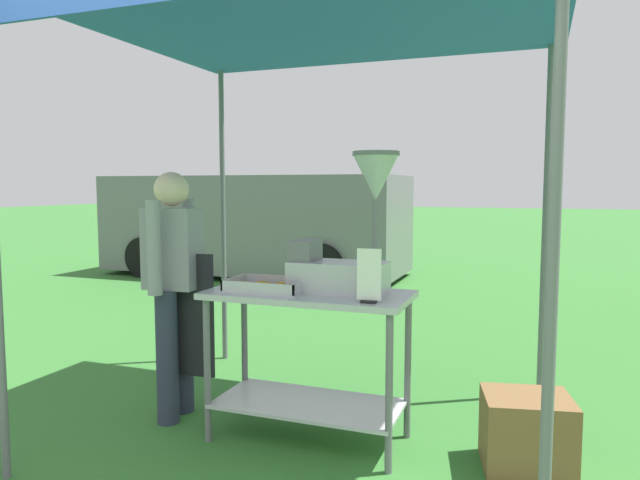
{
  "coord_description": "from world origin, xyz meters",
  "views": [
    {
      "loc": [
        1.27,
        -1.86,
        1.52
      ],
      "look_at": [
        0.02,
        1.48,
        1.19
      ],
      "focal_mm": 32.67,
      "sensor_mm": 36.0,
      "label": 1
    }
  ],
  "objects_px": {
    "stall_canopy": "(314,25)",
    "donut_tray": "(269,287)",
    "donut_cart": "(308,335)",
    "supply_crate": "(527,432)",
    "donut_fryer": "(349,240)",
    "menu_sign": "(369,279)",
    "van_grey": "(256,224)",
    "vendor": "(174,282)"
  },
  "relations": [
    {
      "from": "supply_crate",
      "to": "stall_canopy",
      "type": "bearing_deg",
      "value": 179.07
    },
    {
      "from": "donut_fryer",
      "to": "vendor",
      "type": "distance_m",
      "value": 1.22
    },
    {
      "from": "stall_canopy",
      "to": "vendor",
      "type": "distance_m",
      "value": 1.81
    },
    {
      "from": "stall_canopy",
      "to": "menu_sign",
      "type": "relative_size",
      "value": 9.66
    },
    {
      "from": "stall_canopy",
      "to": "menu_sign",
      "type": "bearing_deg",
      "value": -34.38
    },
    {
      "from": "vendor",
      "to": "donut_tray",
      "type": "bearing_deg",
      "value": -5.2
    },
    {
      "from": "donut_fryer",
      "to": "vendor",
      "type": "bearing_deg",
      "value": -178.45
    },
    {
      "from": "van_grey",
      "to": "donut_tray",
      "type": "bearing_deg",
      "value": -62.58
    },
    {
      "from": "donut_fryer",
      "to": "stall_canopy",
      "type": "bearing_deg",
      "value": 168.19
    },
    {
      "from": "donut_fryer",
      "to": "van_grey",
      "type": "relative_size",
      "value": 0.16
    },
    {
      "from": "menu_sign",
      "to": "vendor",
      "type": "relative_size",
      "value": 0.18
    },
    {
      "from": "donut_fryer",
      "to": "donut_tray",
      "type": "bearing_deg",
      "value": -168.36
    },
    {
      "from": "stall_canopy",
      "to": "donut_tray",
      "type": "distance_m",
      "value": 1.55
    },
    {
      "from": "donut_cart",
      "to": "vendor",
      "type": "bearing_deg",
      "value": 178.95
    },
    {
      "from": "vendor",
      "to": "supply_crate",
      "type": "xyz_separation_m",
      "value": [
        2.17,
        0.06,
        -0.7
      ]
    },
    {
      "from": "donut_tray",
      "to": "van_grey",
      "type": "bearing_deg",
      "value": 117.42
    },
    {
      "from": "donut_cart",
      "to": "donut_fryer",
      "type": "bearing_deg",
      "value": 11.72
    },
    {
      "from": "menu_sign",
      "to": "vendor",
      "type": "xyz_separation_m",
      "value": [
        -1.36,
        0.21,
        -0.12
      ]
    },
    {
      "from": "donut_tray",
      "to": "donut_fryer",
      "type": "xyz_separation_m",
      "value": [
        0.47,
        0.1,
        0.29
      ]
    },
    {
      "from": "van_grey",
      "to": "donut_cart",
      "type": "bearing_deg",
      "value": -60.62
    },
    {
      "from": "stall_canopy",
      "to": "van_grey",
      "type": "relative_size",
      "value": 0.55
    },
    {
      "from": "supply_crate",
      "to": "van_grey",
      "type": "distance_m",
      "value": 7.32
    },
    {
      "from": "donut_fryer",
      "to": "supply_crate",
      "type": "xyz_separation_m",
      "value": [
        1.0,
        0.03,
        -1.01
      ]
    },
    {
      "from": "donut_cart",
      "to": "menu_sign",
      "type": "relative_size",
      "value": 4.13
    },
    {
      "from": "donut_fryer",
      "to": "menu_sign",
      "type": "distance_m",
      "value": 0.36
    },
    {
      "from": "menu_sign",
      "to": "van_grey",
      "type": "xyz_separation_m",
      "value": [
        -3.69,
        6.0,
        -0.15
      ]
    },
    {
      "from": "donut_cart",
      "to": "van_grey",
      "type": "height_order",
      "value": "van_grey"
    },
    {
      "from": "supply_crate",
      "to": "menu_sign",
      "type": "bearing_deg",
      "value": -161.53
    },
    {
      "from": "menu_sign",
      "to": "donut_tray",
      "type": "bearing_deg",
      "value": 167.55
    },
    {
      "from": "donut_cart",
      "to": "donut_tray",
      "type": "height_order",
      "value": "donut_tray"
    },
    {
      "from": "donut_tray",
      "to": "supply_crate",
      "type": "xyz_separation_m",
      "value": [
        1.47,
        0.13,
        -0.72
      ]
    },
    {
      "from": "donut_fryer",
      "to": "van_grey",
      "type": "height_order",
      "value": "donut_fryer"
    },
    {
      "from": "van_grey",
      "to": "donut_fryer",
      "type": "bearing_deg",
      "value": -58.67
    },
    {
      "from": "stall_canopy",
      "to": "van_grey",
      "type": "xyz_separation_m",
      "value": [
        -3.27,
        5.71,
        -1.57
      ]
    },
    {
      "from": "supply_crate",
      "to": "van_grey",
      "type": "relative_size",
      "value": 0.1
    },
    {
      "from": "stall_canopy",
      "to": "van_grey",
      "type": "height_order",
      "value": "stall_canopy"
    },
    {
      "from": "stall_canopy",
      "to": "donut_tray",
      "type": "xyz_separation_m",
      "value": [
        -0.23,
        -0.15,
        -1.53
      ]
    },
    {
      "from": "donut_fryer",
      "to": "donut_cart",
      "type": "bearing_deg",
      "value": -168.28
    },
    {
      "from": "donut_cart",
      "to": "supply_crate",
      "type": "distance_m",
      "value": 1.31
    },
    {
      "from": "donut_tray",
      "to": "menu_sign",
      "type": "distance_m",
      "value": 0.68
    },
    {
      "from": "stall_canopy",
      "to": "vendor",
      "type": "height_order",
      "value": "stall_canopy"
    },
    {
      "from": "donut_cart",
      "to": "vendor",
      "type": "height_order",
      "value": "vendor"
    }
  ]
}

